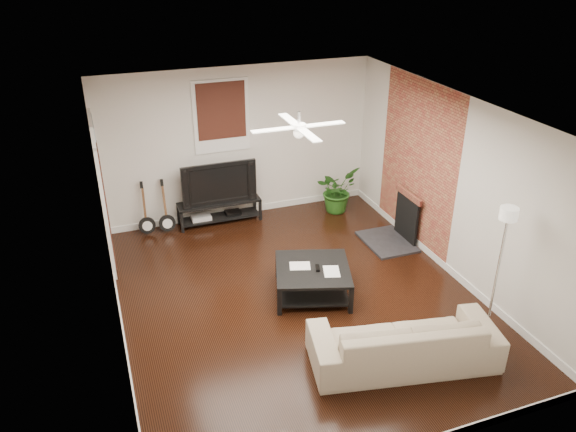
# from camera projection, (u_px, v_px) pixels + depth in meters

# --- Properties ---
(room) EXTENTS (5.01, 6.01, 2.81)m
(room) POSITION_uv_depth(u_px,v_px,m) (298.00, 212.00, 7.66)
(room) COLOR black
(room) RESTS_ON ground
(brick_accent) EXTENTS (0.02, 2.20, 2.80)m
(brick_accent) POSITION_uv_depth(u_px,v_px,m) (417.00, 164.00, 9.27)
(brick_accent) COLOR #9C4032
(brick_accent) RESTS_ON floor
(fireplace) EXTENTS (0.80, 1.10, 0.92)m
(fireplace) POSITION_uv_depth(u_px,v_px,m) (397.00, 218.00, 9.60)
(fireplace) COLOR black
(fireplace) RESTS_ON floor
(window_back) EXTENTS (1.00, 0.06, 1.30)m
(window_back) POSITION_uv_depth(u_px,v_px,m) (221.00, 116.00, 9.82)
(window_back) COLOR black
(window_back) RESTS_ON wall_back
(door_left) EXTENTS (0.08, 1.00, 2.50)m
(door_left) POSITION_uv_depth(u_px,v_px,m) (103.00, 194.00, 8.57)
(door_left) COLOR white
(door_left) RESTS_ON wall_left
(tv_stand) EXTENTS (1.51, 0.40, 0.42)m
(tv_stand) POSITION_uv_depth(u_px,v_px,m) (220.00, 212.00, 10.39)
(tv_stand) COLOR black
(tv_stand) RESTS_ON floor
(tv) EXTENTS (1.35, 0.18, 0.78)m
(tv) POSITION_uv_depth(u_px,v_px,m) (218.00, 181.00, 10.13)
(tv) COLOR black
(tv) RESTS_ON tv_stand
(coffee_table) EXTENTS (1.34, 1.34, 0.45)m
(coffee_table) POSITION_uv_depth(u_px,v_px,m) (312.00, 281.00, 8.28)
(coffee_table) COLOR black
(coffee_table) RESTS_ON floor
(sofa) EXTENTS (2.42, 1.33, 0.67)m
(sofa) POSITION_uv_depth(u_px,v_px,m) (404.00, 339.00, 6.90)
(sofa) COLOR #C5AD93
(sofa) RESTS_ON floor
(floor_lamp) EXTENTS (0.36, 0.36, 1.87)m
(floor_lamp) POSITION_uv_depth(u_px,v_px,m) (497.00, 273.00, 7.13)
(floor_lamp) COLOR white
(floor_lamp) RESTS_ON floor
(potted_plant) EXTENTS (1.02, 0.99, 0.87)m
(potted_plant) POSITION_uv_depth(u_px,v_px,m) (337.00, 190.00, 10.73)
(potted_plant) COLOR #235719
(potted_plant) RESTS_ON floor
(guitar_left) EXTENTS (0.33, 0.25, 0.97)m
(guitar_left) POSITION_uv_depth(u_px,v_px,m) (145.00, 210.00, 9.83)
(guitar_left) COLOR black
(guitar_left) RESTS_ON floor
(guitar_right) EXTENTS (0.31, 0.22, 0.97)m
(guitar_right) POSITION_uv_depth(u_px,v_px,m) (166.00, 207.00, 9.91)
(guitar_right) COLOR black
(guitar_right) RESTS_ON floor
(ceiling_fan) EXTENTS (1.24, 1.24, 0.32)m
(ceiling_fan) POSITION_uv_depth(u_px,v_px,m) (299.00, 127.00, 7.13)
(ceiling_fan) COLOR white
(ceiling_fan) RESTS_ON ceiling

